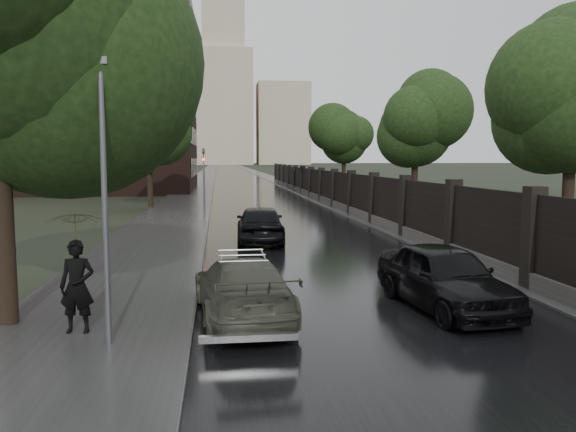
% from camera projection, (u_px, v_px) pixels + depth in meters
% --- Properties ---
extents(ground, '(800.00, 800.00, 0.00)m').
position_uv_depth(ground, '(435.00, 369.00, 9.10)').
color(ground, black).
rests_on(ground, ground).
extents(road, '(8.00, 420.00, 0.02)m').
position_uv_depth(road, '(228.00, 168.00, 196.66)').
color(road, black).
rests_on(road, ground).
extents(sidewalk_left, '(4.00, 420.00, 0.16)m').
position_uv_depth(sidewalk_left, '(211.00, 168.00, 195.92)').
color(sidewalk_left, '#2D2D2D').
rests_on(sidewalk_left, ground).
extents(verge_right, '(3.00, 420.00, 0.08)m').
position_uv_depth(verge_right, '(244.00, 168.00, 197.33)').
color(verge_right, '#2D2D2D').
rests_on(verge_right, ground).
extents(fence_right, '(0.45, 75.72, 2.70)m').
position_uv_depth(fence_right, '(329.00, 191.00, 41.17)').
color(fence_right, '#383533').
rests_on(fence_right, ground).
extents(tree_left_far, '(4.25, 4.25, 7.39)m').
position_uv_depth(tree_left_far, '(149.00, 131.00, 37.20)').
color(tree_left_far, black).
rests_on(tree_left_far, ground).
extents(tree_right_a, '(4.08, 4.08, 7.01)m').
position_uv_depth(tree_right_a, '(572.00, 109.00, 17.41)').
color(tree_right_a, black).
rests_on(tree_right_a, ground).
extents(tree_right_b, '(4.08, 4.08, 7.01)m').
position_uv_depth(tree_right_b, '(416.00, 131.00, 31.23)').
color(tree_right_b, black).
rests_on(tree_right_b, ground).
extents(tree_right_c, '(4.08, 4.08, 7.01)m').
position_uv_depth(tree_right_c, '(344.00, 141.00, 49.00)').
color(tree_right_c, black).
rests_on(tree_right_c, ground).
extents(lamp_post, '(0.25, 0.12, 5.11)m').
position_uv_depth(lamp_post, '(105.00, 202.00, 9.65)').
color(lamp_post, '#59595E').
rests_on(lamp_post, ground).
extents(traffic_light, '(0.16, 0.32, 4.00)m').
position_uv_depth(traffic_light, '(204.00, 176.00, 33.01)').
color(traffic_light, '#59595E').
rests_on(traffic_light, ground).
extents(brick_building, '(24.00, 18.00, 20.00)m').
position_uv_depth(brick_building, '(74.00, 94.00, 57.21)').
color(brick_building, black).
rests_on(brick_building, ground).
extents(stalinist_tower, '(92.00, 30.00, 159.00)m').
position_uv_depth(stalinist_tower, '(224.00, 93.00, 301.32)').
color(stalinist_tower, tan).
rests_on(stalinist_tower, ground).
extents(volga_sedan, '(2.26, 4.67, 1.31)m').
position_uv_depth(volga_sedan, '(242.00, 288.00, 12.00)').
color(volga_sedan, '#414436').
rests_on(volga_sedan, ground).
extents(hatchback_left, '(2.01, 4.66, 1.57)m').
position_uv_depth(hatchback_left, '(260.00, 224.00, 22.66)').
color(hatchback_left, black).
rests_on(hatchback_left, ground).
extents(car_right_near, '(2.27, 4.57, 1.49)m').
position_uv_depth(car_right_near, '(445.00, 277.00, 12.66)').
color(car_right_near, black).
rests_on(car_right_near, ground).
extents(pedestrian_umbrella, '(1.10, 1.12, 2.74)m').
position_uv_depth(pedestrian_umbrella, '(75.00, 236.00, 10.36)').
color(pedestrian_umbrella, black).
rests_on(pedestrian_umbrella, sidewalk_left).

